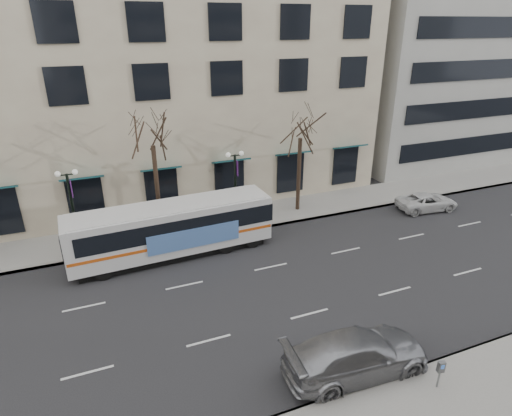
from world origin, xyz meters
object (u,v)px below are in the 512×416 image
tree_far_mid (151,130)px  lamp_post_right (236,185)px  silver_car (357,354)px  tree_far_right (301,124)px  lamp_post_left (73,207)px  city_bus (173,228)px  pay_station (441,369)px  white_pickup (427,202)px

tree_far_mid → lamp_post_right: (5.01, -0.60, -3.96)m
silver_car → tree_far_mid: bearing=21.3°
tree_far_right → lamp_post_left: bearing=-177.7°
lamp_post_right → city_bus: lamp_post_right is taller
tree_far_mid → pay_station: bearing=-66.8°
tree_far_mid → lamp_post_left: 6.40m
pay_station → white_pickup: bearing=61.1°
tree_far_right → pay_station: tree_far_right is taller
tree_far_mid → city_bus: tree_far_mid is taller
city_bus → silver_car: (4.67, -12.00, -0.89)m
tree_far_right → pay_station: (-2.73, -16.96, -5.40)m
tree_far_mid → lamp_post_right: bearing=-6.8°
lamp_post_left → pay_station: lamp_post_left is taller
tree_far_mid → lamp_post_right: tree_far_mid is taller
pay_station → tree_far_right: bearing=92.7°
lamp_post_left → lamp_post_right: bearing=0.0°
lamp_post_right → city_bus: 5.45m
lamp_post_left → white_pickup: (23.97, -2.77, -2.32)m
city_bus → tree_far_mid: bearing=92.6°
lamp_post_right → white_pickup: size_ratio=1.16×
tree_far_mid → white_pickup: (18.98, -3.37, -6.28)m
tree_far_mid → silver_car: 16.91m
tree_far_mid → pay_station: 19.36m
lamp_post_right → tree_far_mid: bearing=173.2°
lamp_post_right → pay_station: (2.26, -16.36, -1.92)m
tree_far_mid → silver_car: bearing=-71.8°
tree_far_mid → city_bus: size_ratio=0.72×
tree_far_mid → pay_station: size_ratio=7.09×
silver_car → pay_station: 3.05m
tree_far_right → white_pickup: size_ratio=1.79×
lamp_post_left → lamp_post_right: 10.00m
city_bus → white_pickup: 18.75m
tree_far_right → lamp_post_left: size_ratio=1.55×
tree_far_right → lamp_post_left: 15.40m
tree_far_right → city_bus: bearing=-162.9°
tree_far_right → silver_car: tree_far_right is taller
pay_station → tree_far_mid: bearing=125.1°
white_pickup → lamp_post_left: bearing=90.5°
tree_far_right → pay_station: 18.00m
lamp_post_right → white_pickup: bearing=-11.2°
tree_far_mid → lamp_post_right: size_ratio=1.64×
lamp_post_left → pay_station: bearing=-53.2°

